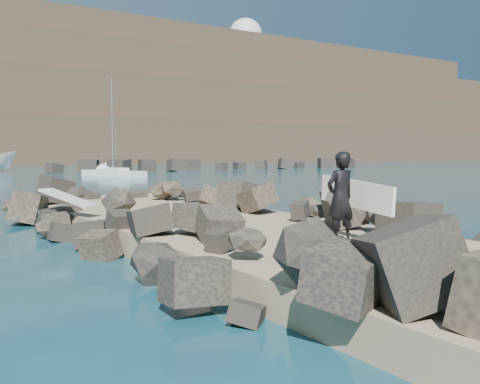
{
  "coord_description": "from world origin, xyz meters",
  "views": [
    {
      "loc": [
        -7.73,
        -12.83,
        2.54
      ],
      "look_at": [
        0.0,
        -1.0,
        1.5
      ],
      "focal_mm": 40.0,
      "sensor_mm": 36.0,
      "label": 1
    }
  ],
  "objects_px": {
    "surfboard_resting": "(68,202)",
    "surfer_with_board": "(343,197)",
    "sailboat_d": "(116,166)",
    "radome": "(245,41)"
  },
  "relations": [
    {
      "from": "surfboard_resting",
      "to": "surfer_with_board",
      "type": "xyz_separation_m",
      "value": [
        3.59,
        -8.19,
        0.56
      ]
    },
    {
      "from": "surfboard_resting",
      "to": "sailboat_d",
      "type": "bearing_deg",
      "value": 42.89
    },
    {
      "from": "surfboard_resting",
      "to": "sailboat_d",
      "type": "relative_size",
      "value": 0.3
    },
    {
      "from": "surfer_with_board",
      "to": "sailboat_d",
      "type": "height_order",
      "value": "sailboat_d"
    },
    {
      "from": "surfboard_resting",
      "to": "sailboat_d",
      "type": "height_order",
      "value": "sailboat_d"
    },
    {
      "from": "surfboard_resting",
      "to": "surfer_with_board",
      "type": "distance_m",
      "value": 8.96
    },
    {
      "from": "sailboat_d",
      "to": "surfer_with_board",
      "type": "bearing_deg",
      "value": -106.63
    },
    {
      "from": "radome",
      "to": "sailboat_d",
      "type": "height_order",
      "value": "radome"
    },
    {
      "from": "surfer_with_board",
      "to": "surfboard_resting",
      "type": "bearing_deg",
      "value": 113.66
    },
    {
      "from": "surfboard_resting",
      "to": "radome",
      "type": "distance_m",
      "value": 187.78
    }
  ]
}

